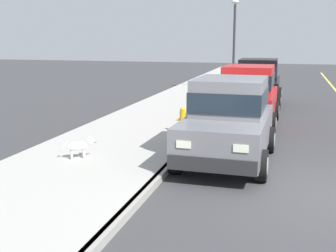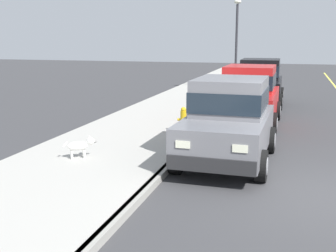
{
  "view_description": "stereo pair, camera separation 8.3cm",
  "coord_description": "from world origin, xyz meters",
  "px_view_note": "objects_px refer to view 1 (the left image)",
  "views": [
    {
      "loc": [
        -0.84,
        -7.86,
        2.79
      ],
      "look_at": [
        -3.36,
        1.28,
        0.85
      ],
      "focal_mm": 46.78,
      "sensor_mm": 36.0,
      "label": 1
    },
    {
      "loc": [
        -0.76,
        -7.83,
        2.79
      ],
      "look_at": [
        -3.36,
        1.28,
        0.85
      ],
      "focal_mm": 46.78,
      "sensor_mm": 36.0,
      "label": 2
    }
  ],
  "objects_px": {
    "dog_white": "(80,145)",
    "car_grey_hatchback": "(229,119)",
    "street_lamp": "(234,34)",
    "car_red_hatchback": "(248,94)",
    "fire_hydrant": "(183,121)",
    "car_black_hatchback": "(258,81)"
  },
  "relations": [
    {
      "from": "car_red_hatchback",
      "to": "dog_white",
      "type": "height_order",
      "value": "car_red_hatchback"
    },
    {
      "from": "car_red_hatchback",
      "to": "street_lamp",
      "type": "distance_m",
      "value": 8.45
    },
    {
      "from": "street_lamp",
      "to": "fire_hydrant",
      "type": "bearing_deg",
      "value": -90.55
    },
    {
      "from": "car_red_hatchback",
      "to": "fire_hydrant",
      "type": "distance_m",
      "value": 2.88
    },
    {
      "from": "car_red_hatchback",
      "to": "car_black_hatchback",
      "type": "height_order",
      "value": "same"
    },
    {
      "from": "car_grey_hatchback",
      "to": "street_lamp",
      "type": "height_order",
      "value": "street_lamp"
    },
    {
      "from": "car_grey_hatchback",
      "to": "fire_hydrant",
      "type": "relative_size",
      "value": 5.29
    },
    {
      "from": "car_black_hatchback",
      "to": "car_grey_hatchback",
      "type": "bearing_deg",
      "value": -90.11
    },
    {
      "from": "dog_white",
      "to": "street_lamp",
      "type": "distance_m",
      "value": 13.98
    },
    {
      "from": "car_red_hatchback",
      "to": "car_black_hatchback",
      "type": "xyz_separation_m",
      "value": [
        0.01,
        4.42,
        0.0
      ]
    },
    {
      "from": "fire_hydrant",
      "to": "street_lamp",
      "type": "relative_size",
      "value": 0.16
    },
    {
      "from": "dog_white",
      "to": "car_black_hatchback",
      "type": "bearing_deg",
      "value": 72.57
    },
    {
      "from": "car_grey_hatchback",
      "to": "fire_hydrant",
      "type": "bearing_deg",
      "value": 126.92
    },
    {
      "from": "car_black_hatchback",
      "to": "street_lamp",
      "type": "relative_size",
      "value": 0.86
    },
    {
      "from": "car_red_hatchback",
      "to": "dog_white",
      "type": "xyz_separation_m",
      "value": [
        -3.12,
        -5.57,
        -0.55
      ]
    },
    {
      "from": "car_black_hatchback",
      "to": "dog_white",
      "type": "height_order",
      "value": "car_black_hatchback"
    },
    {
      "from": "car_black_hatchback",
      "to": "fire_hydrant",
      "type": "relative_size",
      "value": 5.27
    },
    {
      "from": "car_red_hatchback",
      "to": "street_lamp",
      "type": "height_order",
      "value": "street_lamp"
    },
    {
      "from": "car_red_hatchback",
      "to": "car_black_hatchback",
      "type": "bearing_deg",
      "value": 89.85
    },
    {
      "from": "dog_white",
      "to": "fire_hydrant",
      "type": "distance_m",
      "value": 3.56
    },
    {
      "from": "street_lamp",
      "to": "car_grey_hatchback",
      "type": "bearing_deg",
      "value": -83.35
    },
    {
      "from": "dog_white",
      "to": "car_grey_hatchback",
      "type": "bearing_deg",
      "value": 19.88
    }
  ]
}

